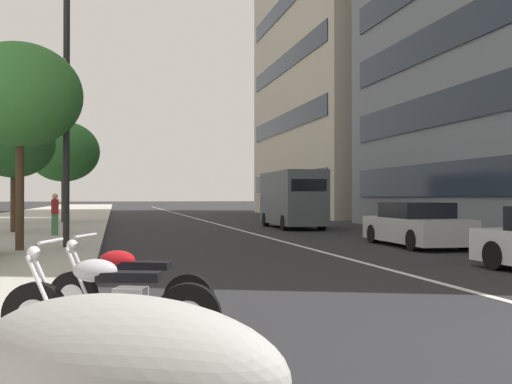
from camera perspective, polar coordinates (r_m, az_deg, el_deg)
sidewalk_right_plaza at (r=34.37m, az=-21.89°, el=-2.90°), size 160.00×9.17×0.15m
lane_centre_stripe at (r=39.42m, az=-5.24°, el=-2.72°), size 110.00×0.16×0.01m
motorcycle_far_end_row at (r=3.79m, az=-13.14°, el=-16.21°), size 1.81×2.21×0.97m
motorcycle_nearest_camera at (r=6.31m, az=-14.03°, el=-10.74°), size 0.84×2.21×1.12m
motorcycle_under_tarp at (r=7.53m, az=-12.23°, el=-9.20°), size 0.96×2.00×1.09m
car_approaching_light at (r=19.13m, az=15.21°, el=-3.18°), size 4.57×1.97×1.38m
delivery_van_ahead at (r=29.24m, az=3.51°, el=-0.60°), size 5.97×2.20×2.80m
street_lamp_with_banners at (r=17.56m, az=-16.60°, el=10.56°), size 1.26×2.61×7.84m
street_tree_far_plaza at (r=16.91m, az=-21.89°, el=8.68°), size 3.23×3.23×5.47m
street_tree_near_plaza_corner at (r=25.43m, az=-22.45°, el=4.35°), size 3.21×3.21×4.90m
street_tree_by_lamp_post at (r=34.32m, az=-18.16°, el=3.74°), size 3.93×3.93×5.59m
pedestrian_on_plaza at (r=22.84m, az=-18.91°, el=-2.06°), size 0.42×0.30×1.53m
office_tower_far_left_down_avenue at (r=54.96m, az=13.78°, el=16.20°), size 22.30×20.97×34.60m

